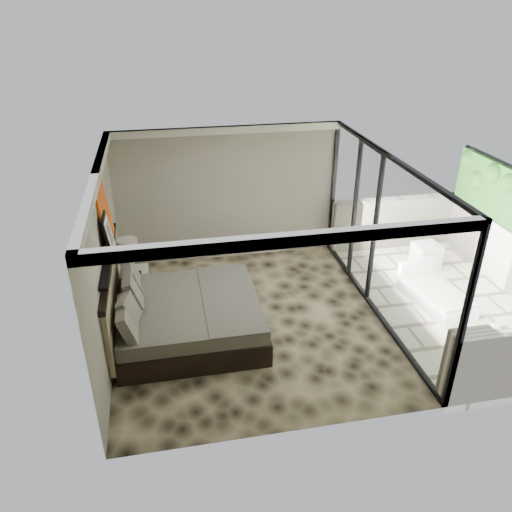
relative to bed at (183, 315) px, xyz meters
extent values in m
plane|color=black|center=(1.14, 0.14, -0.38)|extent=(5.00, 5.00, 0.00)
cube|color=silver|center=(1.14, 0.14, 2.41)|extent=(4.50, 5.00, 0.02)
cube|color=gray|center=(1.14, 2.63, 1.02)|extent=(4.50, 0.02, 2.80)
cube|color=gray|center=(-1.10, 0.14, 1.02)|extent=(0.02, 5.00, 2.80)
cube|color=white|center=(3.39, 0.14, 1.02)|extent=(0.08, 5.00, 2.80)
cube|color=beige|center=(4.89, 0.14, -0.44)|extent=(3.00, 5.00, 0.12)
cube|color=black|center=(-1.04, 0.24, 1.12)|extent=(0.12, 2.20, 0.05)
cube|color=black|center=(0.12, 0.00, -0.18)|extent=(2.29, 2.18, 0.39)
cube|color=#59574A|center=(0.12, 0.00, 0.13)|extent=(2.23, 2.12, 0.24)
cube|color=#44423B|center=(0.77, 0.00, 0.26)|extent=(0.87, 2.16, 0.03)
cube|color=#8C7B59|center=(-1.06, 0.00, 0.38)|extent=(0.08, 2.28, 1.09)
cube|color=black|center=(-0.81, 1.39, -0.10)|extent=(0.71, 0.71, 0.55)
cone|color=black|center=(-0.84, 1.34, 0.23)|extent=(0.21, 0.21, 0.19)
cone|color=black|center=(-0.84, 1.34, 0.42)|extent=(0.21, 0.21, 0.19)
cylinder|color=beige|center=(-0.84, 1.34, 0.68)|extent=(0.37, 0.37, 0.25)
cube|color=#B3280F|center=(-1.05, 0.63, 1.60)|extent=(0.13, 0.90, 0.90)
cube|color=black|center=(-1.00, 0.23, 1.45)|extent=(0.11, 0.50, 0.60)
cube|color=silver|center=(5.07, 1.43, -0.13)|extent=(0.51, 0.51, 0.49)
cube|color=silver|center=(4.55, 0.05, -0.25)|extent=(0.92, 1.53, 0.25)
cube|color=beige|center=(4.55, 0.05, -0.09)|extent=(0.87, 1.43, 0.07)
cube|color=silver|center=(4.45, 0.71, 0.03)|extent=(0.73, 0.21, 0.31)
camera|label=1|loc=(-0.13, -6.84, 4.62)|focal=35.00mm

